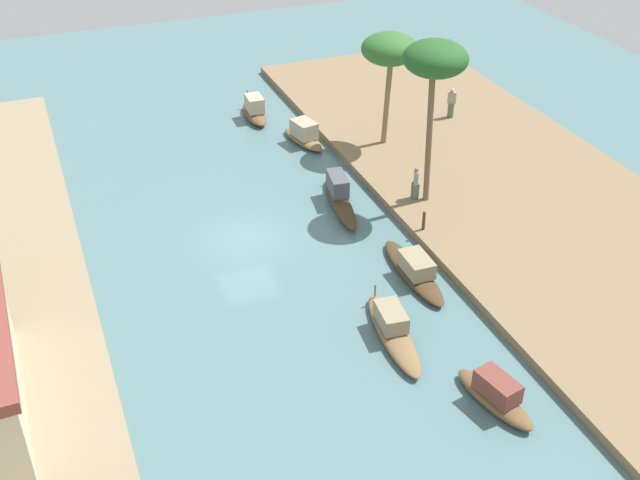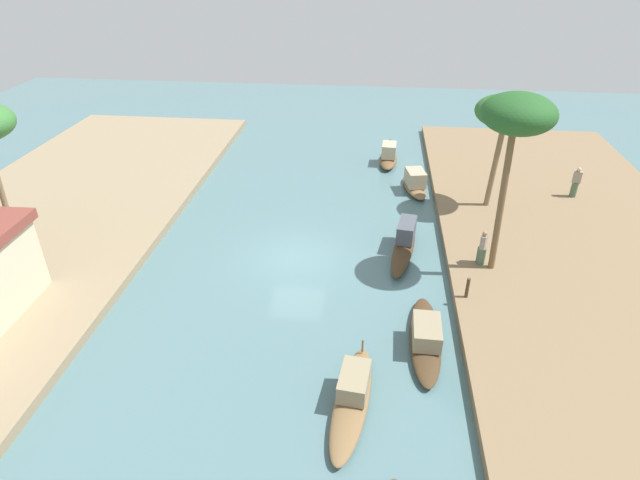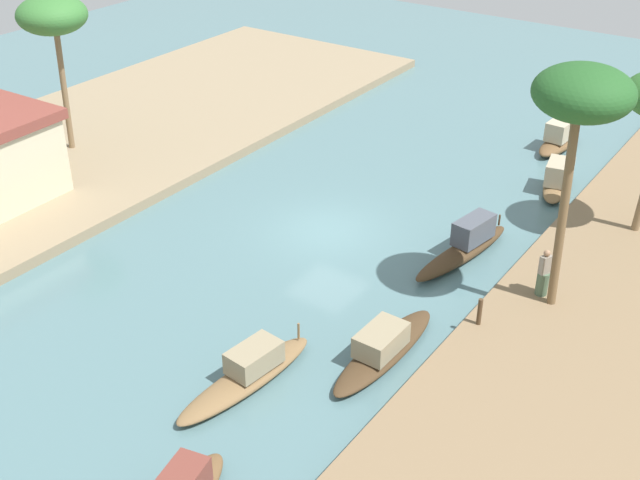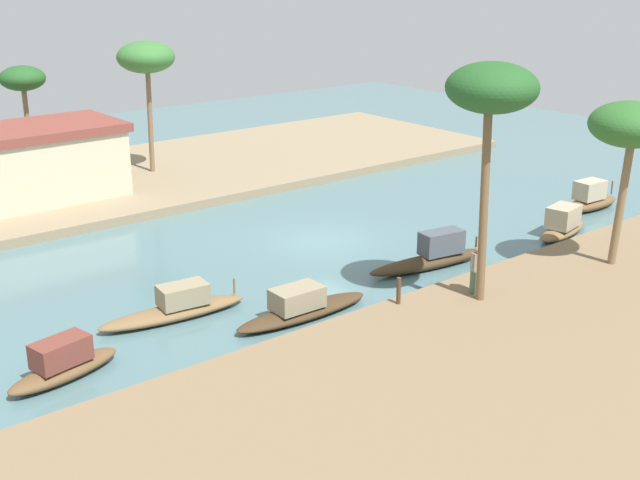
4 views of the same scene
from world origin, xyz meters
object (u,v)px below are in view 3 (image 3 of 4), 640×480
at_px(mooring_post, 480,312).
at_px(sampan_near_left_bank, 466,245).
at_px(sampan_with_red_awning, 558,179).
at_px(palm_tree_right_tall, 52,17).
at_px(sampan_upstream_small, 559,139).
at_px(person_on_near_bank, 543,277).
at_px(sampan_open_hull, 383,347).
at_px(sampan_with_tall_canopy, 248,373).
at_px(palm_tree_left_near, 583,97).

bearing_deg(mooring_post, sampan_near_left_bank, 30.40).
relative_size(sampan_with_red_awning, palm_tree_right_tall, 0.54).
bearing_deg(sampan_upstream_small, person_on_near_bank, -159.04).
relative_size(sampan_near_left_bank, palm_tree_right_tall, 0.78).
xyz_separation_m(sampan_near_left_bank, sampan_upstream_small, (10.86, 0.70, 0.03)).
distance_m(sampan_open_hull, sampan_upstream_small, 17.38).
distance_m(sampan_open_hull, person_on_near_bank, 5.83).
height_order(sampan_with_red_awning, mooring_post, mooring_post).
bearing_deg(palm_tree_right_tall, person_on_near_bank, -88.30).
distance_m(sampan_with_tall_canopy, sampan_with_red_awning, 16.57).
xyz_separation_m(sampan_upstream_small, palm_tree_right_tall, (-12.83, 17.17, 5.61)).
relative_size(person_on_near_bank, mooring_post, 1.81).
xyz_separation_m(sampan_with_red_awning, mooring_post, (-10.73, -1.53, 0.35)).
xyz_separation_m(sampan_upstream_small, person_on_near_bank, (-12.20, -3.92, 0.54)).
bearing_deg(sampan_upstream_small, sampan_open_hull, -172.72).
relative_size(sampan_near_left_bank, sampan_upstream_small, 1.47).
distance_m(person_on_near_bank, palm_tree_right_tall, 21.70).
xyz_separation_m(sampan_with_tall_canopy, sampan_with_red_awning, (16.35, -2.68, 0.13)).
bearing_deg(sampan_with_tall_canopy, person_on_near_bank, -25.51).
bearing_deg(palm_tree_left_near, mooring_post, 151.20).
bearing_deg(sampan_near_left_bank, mooring_post, -140.20).
distance_m(mooring_post, palm_tree_left_near, 6.72).
relative_size(sampan_with_red_awning, person_on_near_bank, 2.22).
xyz_separation_m(sampan_with_red_awning, sampan_open_hull, (-13.28, 0.22, -0.12)).
bearing_deg(palm_tree_right_tall, sampan_near_left_bank, -83.74).
distance_m(sampan_with_red_awning, mooring_post, 10.85).
relative_size(sampan_with_tall_canopy, person_on_near_bank, 3.12).
distance_m(sampan_near_left_bank, sampan_open_hull, 6.50).
bearing_deg(sampan_open_hull, palm_tree_left_near, -30.52).
relative_size(mooring_post, palm_tree_right_tall, 0.13).
xyz_separation_m(sampan_with_tall_canopy, person_on_near_bank, (8.21, -5.13, 0.66)).
xyz_separation_m(sampan_with_tall_canopy, palm_tree_left_near, (7.94, -5.48, 6.65)).
bearing_deg(sampan_near_left_bank, sampan_upstream_small, 13.07).
relative_size(sampan_near_left_bank, palm_tree_left_near, 0.68).
bearing_deg(sampan_near_left_bank, person_on_near_bank, -103.10).
height_order(sampan_open_hull, palm_tree_left_near, palm_tree_left_near).
xyz_separation_m(sampan_near_left_bank, mooring_post, (-3.92, -2.30, 0.37)).
relative_size(sampan_open_hull, palm_tree_left_near, 0.66).
xyz_separation_m(sampan_open_hull, person_on_near_bank, (5.14, -2.67, 0.66)).
height_order(mooring_post, palm_tree_right_tall, palm_tree_right_tall).
relative_size(mooring_post, palm_tree_left_near, 0.12).
bearing_deg(sampan_with_tall_canopy, palm_tree_left_near, -28.14).
bearing_deg(sampan_near_left_bank, palm_tree_right_tall, 105.66).
height_order(person_on_near_bank, palm_tree_left_near, palm_tree_left_near).
bearing_deg(person_on_near_bank, sampan_with_red_awning, -136.37).
distance_m(sampan_with_tall_canopy, palm_tree_left_near, 11.72).
bearing_deg(sampan_with_tall_canopy, sampan_with_red_awning, -2.81).
relative_size(sampan_with_tall_canopy, palm_tree_left_near, 0.66).
relative_size(sampan_near_left_bank, sampan_with_red_awning, 1.46).
height_order(sampan_with_red_awning, sampan_open_hull, sampan_with_red_awning).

